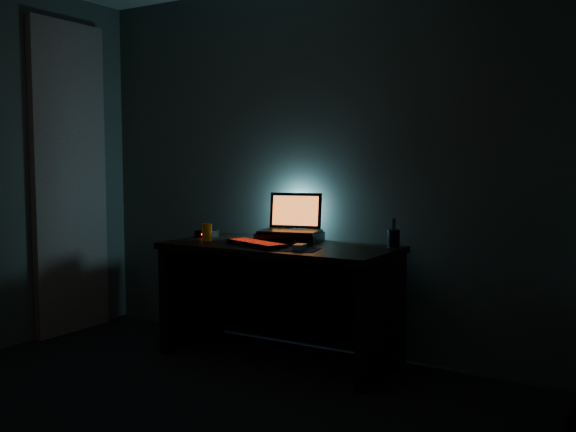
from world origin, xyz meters
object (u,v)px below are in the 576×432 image
Objects in this scene: pen_cup at (394,238)px; router at (207,234)px; juice_glass at (207,232)px; keyboard at (256,244)px; mouse at (300,247)px; laptop at (292,223)px.

router is at bearing -173.49° from pen_cup.
pen_cup is at bearing 16.02° from juice_glass.
keyboard is 0.86m from pen_cup.
mouse is 0.97× the size of pen_cup.
router is (-0.64, -0.10, -0.10)m from laptop.
laptop is 3.97× the size of pen_cup.
juice_glass is 0.24m from router.
laptop is at bearing -176.10° from pen_cup.
pen_cup is 0.92× the size of juice_glass.
mouse is at bearing -14.91° from router.
router is (-0.15, 0.19, -0.04)m from juice_glass.
router is (-0.90, 0.26, 0.00)m from mouse.
juice_glass is 0.86× the size of router.
keyboard is 0.42m from juice_glass.
juice_glass is at bearing -162.05° from laptop.
laptop is 0.90× the size of keyboard.
keyboard is 4.57× the size of mouse.
mouse is (0.27, -0.36, -0.10)m from laptop.
router reaches higher than keyboard.
juice_glass reaches higher than pen_cup.
pen_cup is (0.77, 0.38, 0.04)m from keyboard.
juice_glass is (-1.19, -0.34, 0.00)m from pen_cup.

